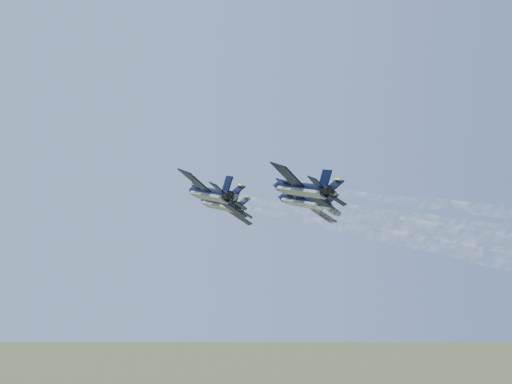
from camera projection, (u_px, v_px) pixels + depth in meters
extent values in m
cylinder|color=black|center=(221.00, 204.00, 113.78)|extent=(5.86, 12.35, 2.17)
cone|color=black|center=(201.00, 207.00, 120.10)|extent=(2.81, 2.96, 2.17)
ellipsoid|color=black|center=(214.00, 203.00, 116.67)|extent=(1.80, 2.48, 1.13)
cube|color=gray|center=(219.00, 207.00, 113.56)|extent=(4.72, 10.91, 1.10)
cube|color=black|center=(208.00, 192.00, 112.00)|extent=(5.47, 5.10, 3.04)
cube|color=#FEED0D|center=(204.00, 193.00, 113.39)|extent=(3.82, 2.90, 2.99)
cube|color=black|center=(237.00, 215.00, 114.21)|extent=(4.61, 2.96, 3.04)
cube|color=#FEED0D|center=(233.00, 215.00, 115.60)|extent=(4.49, 0.33, 2.99)
cube|color=black|center=(229.00, 193.00, 108.04)|extent=(2.56, 2.48, 1.41)
cube|color=black|center=(248.00, 208.00, 109.41)|extent=(2.19, 1.62, 1.41)
cube|color=black|center=(236.00, 191.00, 109.48)|extent=(1.35, 2.17, 2.37)
cube|color=black|center=(244.00, 197.00, 110.04)|extent=(2.49, 2.54, 1.64)
cylinder|color=black|center=(238.00, 199.00, 107.99)|extent=(1.68, 1.49, 1.41)
cylinder|color=black|center=(242.00, 202.00, 108.28)|extent=(1.68, 1.49, 1.41)
cylinder|color=black|center=(211.00, 193.00, 99.56)|extent=(5.86, 12.35, 2.17)
cone|color=black|center=(189.00, 198.00, 105.89)|extent=(2.81, 2.96, 2.17)
ellipsoid|color=black|center=(203.00, 193.00, 102.46)|extent=(1.80, 2.48, 1.13)
cube|color=gray|center=(209.00, 197.00, 99.35)|extent=(4.72, 10.91, 1.10)
cube|color=black|center=(196.00, 180.00, 97.78)|extent=(5.47, 5.10, 3.04)
cube|color=#FEED0D|center=(191.00, 181.00, 99.17)|extent=(3.82, 2.90, 2.99)
cube|color=black|center=(230.00, 207.00, 100.00)|extent=(4.61, 2.96, 3.04)
cube|color=#FEED0D|center=(225.00, 207.00, 101.39)|extent=(4.49, 0.33, 2.99)
cube|color=black|center=(220.00, 180.00, 93.83)|extent=(2.56, 2.48, 1.41)
cube|color=black|center=(241.00, 198.00, 95.20)|extent=(2.19, 1.62, 1.41)
cube|color=black|center=(229.00, 178.00, 95.27)|extent=(1.35, 2.17, 2.37)
cube|color=black|center=(237.00, 185.00, 95.82)|extent=(2.49, 2.54, 1.64)
cylinder|color=black|center=(230.00, 187.00, 93.78)|extent=(1.68, 1.49, 1.41)
cylinder|color=black|center=(235.00, 191.00, 94.07)|extent=(1.68, 1.49, 1.41)
cylinder|color=black|center=(304.00, 201.00, 109.29)|extent=(5.86, 12.35, 2.17)
cone|color=black|center=(279.00, 205.00, 115.62)|extent=(2.81, 2.96, 2.17)
ellipsoid|color=black|center=(294.00, 200.00, 112.19)|extent=(1.80, 2.48, 1.13)
cube|color=gray|center=(302.00, 204.00, 109.07)|extent=(4.72, 10.91, 1.10)
cube|color=black|center=(292.00, 189.00, 107.51)|extent=(5.47, 5.10, 3.04)
cube|color=#FEED0D|center=(286.00, 189.00, 108.90)|extent=(3.82, 2.90, 2.99)
cube|color=black|center=(321.00, 213.00, 109.73)|extent=(4.61, 2.96, 3.04)
cube|color=#FEED0D|center=(315.00, 213.00, 111.12)|extent=(4.49, 0.33, 2.99)
cube|color=black|center=(317.00, 189.00, 103.56)|extent=(2.56, 2.48, 1.41)
cube|color=black|center=(335.00, 205.00, 104.93)|extent=(2.19, 1.62, 1.41)
cube|color=black|center=(324.00, 187.00, 105.00)|extent=(1.35, 2.17, 2.37)
cube|color=black|center=(331.00, 194.00, 105.55)|extent=(2.49, 2.54, 1.64)
cylinder|color=black|center=(326.00, 196.00, 103.50)|extent=(1.68, 1.49, 1.41)
cylinder|color=black|center=(330.00, 199.00, 103.80)|extent=(1.68, 1.49, 1.41)
cylinder|color=black|center=(303.00, 189.00, 93.92)|extent=(5.86, 12.35, 2.17)
cone|color=black|center=(274.00, 194.00, 100.25)|extent=(2.81, 2.96, 2.17)
ellipsoid|color=black|center=(292.00, 188.00, 96.82)|extent=(1.80, 2.48, 1.13)
cube|color=gray|center=(301.00, 192.00, 93.70)|extent=(4.72, 10.91, 1.10)
cube|color=black|center=(289.00, 174.00, 92.14)|extent=(5.47, 5.10, 3.04)
cube|color=#FEED0D|center=(282.00, 175.00, 93.53)|extent=(3.82, 2.90, 2.99)
cube|color=black|center=(322.00, 202.00, 94.36)|extent=(4.61, 2.96, 3.04)
cube|color=#FEED0D|center=(316.00, 203.00, 95.75)|extent=(4.49, 0.33, 2.99)
cube|color=black|center=(318.00, 174.00, 88.18)|extent=(2.56, 2.48, 1.41)
cube|color=black|center=(340.00, 193.00, 89.55)|extent=(2.19, 1.62, 1.41)
cube|color=black|center=(326.00, 172.00, 89.62)|extent=(1.35, 2.17, 2.37)
cube|color=black|center=(335.00, 180.00, 90.18)|extent=(2.49, 2.54, 1.64)
cylinder|color=black|center=(329.00, 182.00, 88.13)|extent=(1.68, 1.49, 1.41)
cylinder|color=black|center=(334.00, 186.00, 88.42)|extent=(1.68, 1.49, 1.41)
cylinder|color=white|center=(268.00, 195.00, 100.97)|extent=(6.41, 16.74, 1.15)
cylinder|color=white|center=(336.00, 182.00, 86.97)|extent=(6.82, 16.87, 1.59)
cylinder|color=white|center=(430.00, 164.00, 72.97)|extent=(7.31, 17.03, 2.10)
cylinder|color=white|center=(265.00, 181.00, 86.76)|extent=(6.41, 16.74, 1.15)
cylinder|color=white|center=(346.00, 163.00, 72.76)|extent=(6.82, 16.87, 1.59)
cylinder|color=white|center=(465.00, 137.00, 58.76)|extent=(7.31, 17.03, 2.10)
cylinder|color=white|center=(365.00, 191.00, 96.49)|extent=(6.41, 16.74, 1.15)
cylinder|color=white|center=(453.00, 177.00, 82.49)|extent=(6.82, 16.87, 1.59)
cylinder|color=white|center=(375.00, 175.00, 81.11)|extent=(6.41, 16.74, 1.15)
cylinder|color=white|center=(485.00, 154.00, 67.11)|extent=(6.82, 16.87, 1.59)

